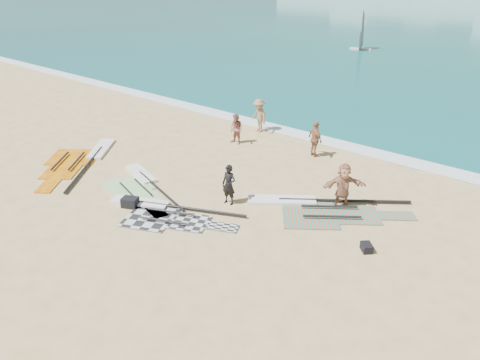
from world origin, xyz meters
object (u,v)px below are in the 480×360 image
Objects in this scene: rig_grey at (161,212)px; rig_orange at (316,207)px; rig_red at (82,159)px; beachgoer_mid at (259,116)px; rig_green at (141,185)px; beachgoer_left at (236,129)px; gear_bag_near at (130,202)px; beachgoer_right at (343,186)px; gear_bag_far at (367,247)px; beachgoer_back at (315,139)px; person_wetsuit at (229,185)px.

rig_orange is at bearing 18.81° from rig_grey.
beachgoer_mid is at bearing 117.14° from rig_red.
beachgoer_left is at bearing 108.89° from rig_green.
gear_bag_near is at bearing -34.26° from rig_green.
beachgoer_right reaches higher than gear_bag_near.
gear_bag_near is 8.94m from gear_bag_far.
beachgoer_back is at bearing 73.42° from gear_bag_near.
beachgoer_right is at bearing 39.73° from gear_bag_near.
beachgoer_back is at bearing 14.59° from beachgoer_left.
beachgoer_left reaches higher than rig_orange.
rig_grey is at bearing -54.25° from beachgoer_mid.
beachgoer_left is at bearing 40.00° from beachgoer_back.
beachgoer_right is (6.29, 5.23, 0.71)m from gear_bag_near.
rig_red is at bearing 164.69° from gear_bag_near.
rig_red is (-11.22, -2.93, 0.00)m from rig_orange.
beachgoer_mid reaches higher than person_wetsuit.
rig_grey is at bearing 177.54° from beachgoer_right.
beachgoer_right is at bearing 19.60° from rig_grey.
rig_orange is at bearing 147.56° from beachgoer_back.
gear_bag_far reaches higher than rig_green.
rig_orange is at bearing 152.60° from gear_bag_far.
rig_green is at bearing -88.31° from beachgoer_left.
gear_bag_near is at bearing 98.68° from beachgoer_back.
person_wetsuit is (3.92, 1.21, 0.76)m from rig_green.
gear_bag_near is 3.88m from person_wetsuit.
gear_bag_near is at bearing -160.36° from gear_bag_far.
rig_orange is at bearing 25.24° from person_wetsuit.
beachgoer_mid is at bearing 110.20° from rig_green.
gear_bag_far is (14.03, 1.47, 0.08)m from rig_red.
beachgoer_back is at bearing 56.39° from rig_grey.
rig_orange reaches higher than rig_grey.
gear_bag_near is 9.49m from beachgoer_back.
beachgoer_left is (4.23, 6.46, 0.74)m from rig_red.
rig_red is 9.63m from beachgoer_mid.
gear_bag_far is at bearing -64.63° from rig_orange.
beachgoer_mid is at bearing 101.16° from beachgoer_right.
rig_orange is 11.60m from rig_red.
gear_bag_far is at bearing -16.67° from beachgoer_mid.
rig_grey is at bearing 106.02° from beachgoer_back.
rig_green is 1.87m from gear_bag_near.
rig_orange is 7.17m from gear_bag_near.
rig_grey is 9.17× the size of gear_bag_near.
beachgoer_back is at bearing 83.56° from person_wetsuit.
person_wetsuit reaches higher than rig_orange.
person_wetsuit is (2.76, 2.66, 0.62)m from gear_bag_near.
rig_orange is at bearing -177.89° from beachgoer_right.
beachgoer_right is at bearing 133.84° from gear_bag_far.
rig_orange is at bearing 40.95° from rig_green.
beachgoer_back is (2.70, 9.07, 0.69)m from gear_bag_near.
rig_orange is 7.87m from beachgoer_left.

